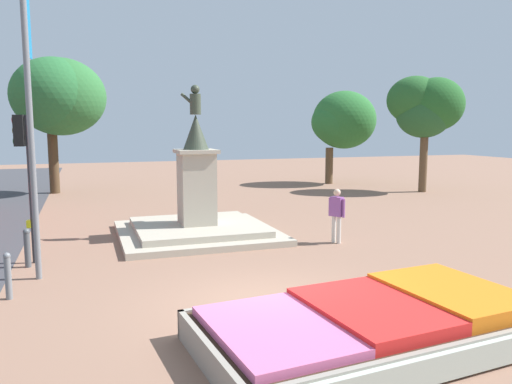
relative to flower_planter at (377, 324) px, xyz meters
name	(u,v)px	position (x,y,z in m)	size (l,w,h in m)	color
ground_plane	(265,306)	(-1.16, 2.23, -0.31)	(86.41, 86.41, 0.00)	#8C6651
flower_planter	(377,324)	(0.00, 0.00, 0.00)	(6.00, 3.57, 0.72)	#38281C
statue_monument	(197,212)	(-1.05, 9.06, 0.47)	(5.01, 5.01, 4.90)	#B1A793
traffic_light_mid_block	(25,163)	(-5.92, 7.22, 2.34)	(0.42, 0.30, 3.87)	#2D2D33
banner_pole	(30,116)	(-5.61, 5.68, 3.51)	(0.17, 0.67, 7.24)	slate
pedestrian_near_planter	(337,212)	(2.79, 6.64, 0.66)	(0.38, 0.50, 1.69)	beige
kerb_bollard_mid_b	(8,275)	(-6.08, 4.32, 0.21)	(0.15, 0.15, 1.00)	slate
kerb_bollard_north	(27,247)	(-5.95, 6.82, 0.22)	(0.17, 0.17, 1.01)	#4C5156
park_tree_far_left	(425,106)	(13.20, 16.16, 4.36)	(3.86, 3.70, 6.33)	brown
park_tree_behind_statue	(58,96)	(-5.64, 21.36, 4.82)	(4.78, 4.30, 7.13)	#4C3823
park_tree_far_right	(342,121)	(10.76, 21.00, 3.62)	(4.12, 3.76, 5.79)	brown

